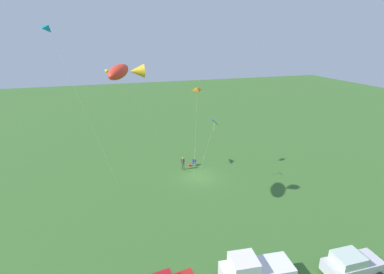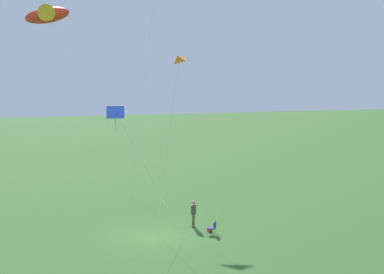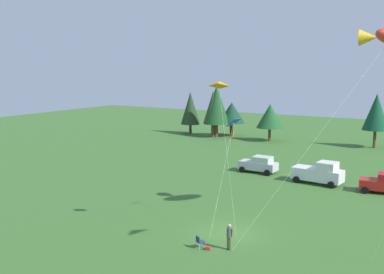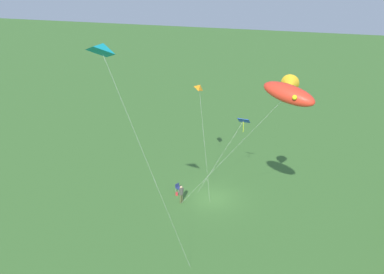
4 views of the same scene
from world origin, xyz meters
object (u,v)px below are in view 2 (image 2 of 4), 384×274
(kite_diamond_blue, at_px, (117,115))
(kite_large_fish, at_px, (47,15))
(kite_delta_orange, at_px, (177,59))
(person_kite_flyer, at_px, (193,212))
(backpack_on_grass, at_px, (210,230))
(folding_chair, at_px, (213,227))

(kite_diamond_blue, bearing_deg, kite_large_fish, 20.99)
(kite_delta_orange, bearing_deg, person_kite_flyer, -41.89)
(person_kite_flyer, bearing_deg, backpack_on_grass, 145.60)
(person_kite_flyer, height_order, backpack_on_grass, person_kite_flyer)
(folding_chair, bearing_deg, kite_diamond_blue, 35.69)
(folding_chair, relative_size, kite_large_fish, 0.06)
(backpack_on_grass, xyz_separation_m, kite_delta_orange, (-0.34, 2.10, 10.51))
(backpack_on_grass, xyz_separation_m, kite_large_fish, (8.65, 9.45, 13.67))
(kite_diamond_blue, bearing_deg, backpack_on_grass, -79.76)
(backpack_on_grass, distance_m, kite_large_fish, 18.73)
(folding_chair, distance_m, kite_delta_orange, 10.36)
(kite_delta_orange, relative_size, kite_diamond_blue, 1.37)
(backpack_on_grass, distance_m, kite_diamond_blue, 9.41)
(folding_chair, distance_m, kite_diamond_blue, 9.08)
(person_kite_flyer, xyz_separation_m, backpack_on_grass, (-1.17, -0.74, -0.91))
(kite_delta_orange, height_order, kite_diamond_blue, kite_delta_orange)
(person_kite_flyer, bearing_deg, kite_diamond_blue, 46.84)
(backpack_on_grass, height_order, kite_diamond_blue, kite_diamond_blue)
(folding_chair, relative_size, kite_diamond_blue, 0.10)
(kite_large_fish, relative_size, kite_diamond_blue, 1.82)
(backpack_on_grass, bearing_deg, folding_chair, -178.17)
(person_kite_flyer, relative_size, kite_diamond_blue, 0.22)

